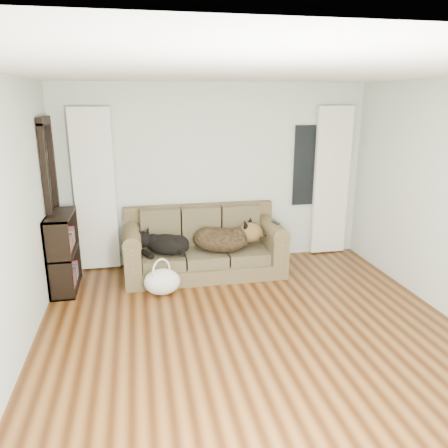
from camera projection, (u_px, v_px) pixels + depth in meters
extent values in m
plane|color=#3A1D0A|center=(260.00, 345.00, 4.38)|extent=(5.00, 5.00, 0.00)
plane|color=white|center=(267.00, 71.00, 3.66)|extent=(5.00, 5.00, 0.00)
cube|color=#B4BBB2|center=(215.00, 175.00, 6.38)|extent=(4.50, 0.04, 2.60)
cube|color=#B4BBB2|center=(0.00, 235.00, 3.60)|extent=(0.04, 5.00, 2.60)
cube|color=white|center=(95.00, 191.00, 6.02)|extent=(0.55, 0.08, 2.25)
cube|color=white|center=(331.00, 182.00, 6.68)|extent=(0.55, 0.08, 2.25)
cube|color=black|center=(309.00, 166.00, 6.59)|extent=(0.50, 0.03, 1.20)
cube|color=black|center=(53.00, 206.00, 5.61)|extent=(0.07, 0.60, 2.10)
cube|color=#3D3627|center=(204.00, 242.00, 6.07)|extent=(2.17, 0.94, 0.89)
ellipsoid|color=black|center=(165.00, 244.00, 5.91)|extent=(0.77, 0.73, 0.27)
ellipsoid|color=black|center=(224.00, 240.00, 6.03)|extent=(0.94, 0.81, 0.35)
cube|color=black|center=(276.00, 222.00, 6.02)|extent=(0.07, 0.18, 0.02)
ellipsoid|color=silver|center=(162.00, 282.00, 5.47)|extent=(0.56, 0.51, 0.33)
cube|color=black|center=(63.00, 252.00, 5.55)|extent=(0.37, 0.82, 1.00)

